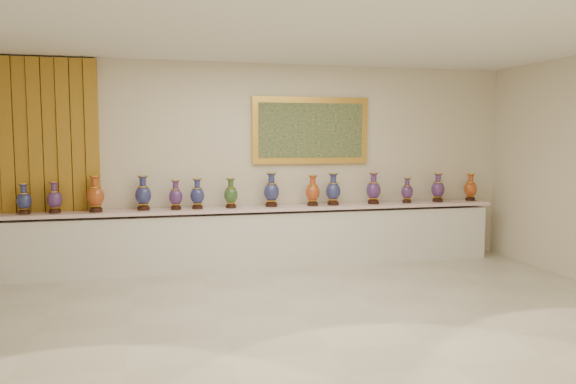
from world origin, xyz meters
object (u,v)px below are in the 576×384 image
at_px(vase_0, 24,200).
at_px(vase_1, 54,199).
at_px(counter, 260,238).
at_px(vase_2, 95,196).

xyz_separation_m(vase_0, vase_1, (0.37, 0.02, 0.01)).
bearing_deg(vase_1, counter, 0.69).
xyz_separation_m(vase_1, vase_2, (0.52, -0.02, 0.03)).
distance_m(vase_0, vase_2, 0.90).
height_order(counter, vase_0, vase_0).
distance_m(vase_0, vase_1, 0.37).
distance_m(counter, vase_1, 2.87).
xyz_separation_m(counter, vase_0, (-3.17, -0.05, 0.65)).
distance_m(counter, vase_2, 2.37).
height_order(vase_1, vase_2, vase_2).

